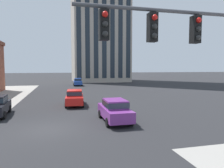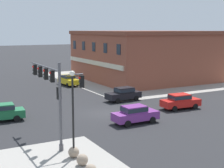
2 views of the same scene
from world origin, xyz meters
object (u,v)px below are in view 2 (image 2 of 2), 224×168
(bollard_sphere_curb_b, at_px, (82,160))
(car_main_southbound_near, at_px, (180,101))
(car_main_northbound_near, at_px, (1,112))
(traffic_signal_main, at_px, (54,87))
(car_cross_westbound, at_px, (124,93))
(street_lamp_corner_near, at_px, (73,105))
(bollard_sphere_curb_a, at_px, (74,152))
(car_main_northbound_far, at_px, (68,80))
(car_cross_eastbound, at_px, (135,114))

(bollard_sphere_curb_b, xyz_separation_m, car_main_southbound_near, (-9.27, 15.86, 0.54))
(bollard_sphere_curb_b, bearing_deg, car_main_northbound_near, -169.07)
(car_main_northbound_near, xyz_separation_m, car_main_southbound_near, (4.23, 18.47, 0.00))
(car_main_southbound_near, bearing_deg, traffic_signal_main, -75.15)
(traffic_signal_main, distance_m, car_cross_westbound, 17.09)
(street_lamp_corner_near, bearing_deg, bollard_sphere_curb_a, 161.12)
(traffic_signal_main, bearing_deg, car_main_northbound_far, 156.71)
(traffic_signal_main, height_order, street_lamp_corner_near, traffic_signal_main)
(car_main_southbound_near, bearing_deg, bollard_sphere_curb_a, -63.99)
(car_main_northbound_far, bearing_deg, bollard_sphere_curb_b, -19.54)
(traffic_signal_main, relative_size, bollard_sphere_curb_b, 9.67)
(car_main_southbound_near, distance_m, car_cross_westbound, 7.51)
(bollard_sphere_curb_b, distance_m, car_main_northbound_far, 32.06)
(car_main_northbound_far, relative_size, car_main_southbound_near, 1.00)
(bollard_sphere_curb_a, relative_size, car_cross_eastbound, 0.17)
(traffic_signal_main, xyz_separation_m, bollard_sphere_curb_a, (3.49, 0.14, -4.03))
(bollard_sphere_curb_b, bearing_deg, car_main_southbound_near, 120.31)
(street_lamp_corner_near, distance_m, car_cross_westbound, 19.40)
(traffic_signal_main, distance_m, street_lamp_corner_near, 3.64)
(bollard_sphere_curb_b, relative_size, street_lamp_corner_near, 0.13)
(car_cross_eastbound, bearing_deg, bollard_sphere_curb_b, -50.83)
(bollard_sphere_curb_a, height_order, car_main_northbound_far, car_main_northbound_far)
(car_main_northbound_far, distance_m, car_main_southbound_near, 21.56)
(car_main_northbound_near, bearing_deg, street_lamp_corner_near, 12.19)
(traffic_signal_main, bearing_deg, street_lamp_corner_near, 1.81)
(bollard_sphere_curb_a, bearing_deg, street_lamp_corner_near, -18.88)
(car_cross_eastbound, bearing_deg, bollard_sphere_curb_a, -57.70)
(street_lamp_corner_near, distance_m, car_main_northbound_far, 30.82)
(bollard_sphere_curb_b, bearing_deg, traffic_signal_main, -178.64)
(car_main_southbound_near, bearing_deg, car_main_northbound_near, -102.89)
(car_main_northbound_near, bearing_deg, car_cross_eastbound, 58.64)
(bollard_sphere_curb_b, xyz_separation_m, car_main_northbound_near, (-13.50, -2.61, 0.54))
(street_lamp_corner_near, bearing_deg, car_cross_eastbound, 122.64)
(street_lamp_corner_near, xyz_separation_m, car_main_southbound_near, (-7.82, 15.87, -2.83))
(car_main_northbound_near, bearing_deg, car_main_northbound_far, 141.43)
(car_main_southbound_near, bearing_deg, car_cross_westbound, -153.52)
(traffic_signal_main, bearing_deg, car_main_southbound_near, 104.85)
(bollard_sphere_curb_b, height_order, car_main_northbound_far, car_main_northbound_far)
(traffic_signal_main, height_order, bollard_sphere_curb_b, traffic_signal_main)
(bollard_sphere_curb_a, distance_m, car_main_northbound_far, 30.61)
(traffic_signal_main, distance_m, bollard_sphere_curb_b, 6.45)
(traffic_signal_main, distance_m, car_main_northbound_near, 9.49)
(car_main_northbound_near, distance_m, car_main_northbound_far, 21.38)
(car_cross_westbound, bearing_deg, car_cross_eastbound, -24.33)
(traffic_signal_main, relative_size, car_cross_eastbound, 1.67)
(street_lamp_corner_near, distance_m, car_main_northbound_near, 12.64)
(car_cross_westbound, bearing_deg, bollard_sphere_curb_a, -40.83)
(traffic_signal_main, height_order, car_main_northbound_near, traffic_signal_main)
(street_lamp_corner_near, xyz_separation_m, car_main_northbound_near, (-12.05, -2.60, -2.83))
(traffic_signal_main, relative_size, car_main_northbound_near, 1.62)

